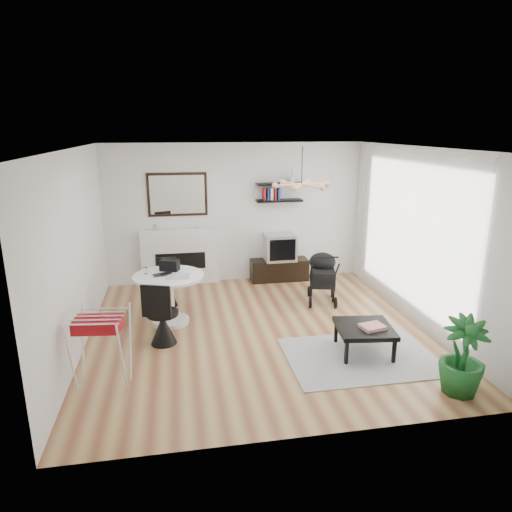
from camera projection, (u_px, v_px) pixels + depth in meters
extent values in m
plane|color=brown|center=(258.00, 331.00, 6.90)|extent=(5.00, 5.00, 0.00)
plane|color=white|center=(259.00, 148.00, 6.17)|extent=(5.00, 5.00, 0.00)
plane|color=white|center=(235.00, 213.00, 8.90)|extent=(5.00, 0.00, 5.00)
plane|color=white|center=(75.00, 253.00, 6.11)|extent=(0.00, 5.00, 5.00)
plane|color=white|center=(419.00, 237.00, 6.96)|extent=(0.00, 5.00, 5.00)
cube|color=white|center=(407.00, 235.00, 7.13)|extent=(0.04, 3.60, 2.60)
cube|color=white|center=(180.00, 257.00, 8.86)|extent=(1.50, 0.15, 1.10)
cube|color=black|center=(181.00, 261.00, 8.82)|extent=(0.95, 0.06, 0.32)
cube|color=black|center=(177.00, 194.00, 8.59)|extent=(1.12, 0.03, 0.82)
cube|color=white|center=(177.00, 195.00, 8.58)|extent=(1.02, 0.01, 0.72)
cube|color=black|center=(279.00, 200.00, 8.86)|extent=(0.90, 0.25, 0.04)
cube|color=black|center=(279.00, 184.00, 8.77)|extent=(0.90, 0.25, 0.04)
cube|color=black|center=(279.00, 270.00, 9.16)|extent=(1.14, 0.40, 0.43)
cube|color=#BCBCBF|center=(280.00, 247.00, 9.03)|extent=(0.60, 0.52, 0.52)
cube|color=black|center=(283.00, 250.00, 8.79)|extent=(0.51, 0.01, 0.42)
cylinder|color=white|center=(171.00, 321.00, 7.19)|extent=(0.58, 0.58, 0.06)
cylinder|color=white|center=(170.00, 299.00, 7.08)|extent=(0.15, 0.15, 0.69)
cylinder|color=white|center=(168.00, 276.00, 6.99)|extent=(1.08, 1.08, 0.04)
imported|color=black|center=(163.00, 275.00, 6.94)|extent=(0.34, 0.29, 0.02)
cube|color=black|center=(170.00, 265.00, 7.19)|extent=(0.33, 0.26, 0.17)
cube|color=silver|center=(178.00, 276.00, 6.92)|extent=(0.37, 0.32, 0.01)
cylinder|color=white|center=(146.00, 270.00, 7.03)|extent=(0.06, 0.06, 0.11)
cylinder|color=black|center=(167.00, 284.00, 7.78)|extent=(0.39, 0.39, 0.04)
cone|color=black|center=(168.00, 295.00, 7.84)|extent=(0.32, 0.32, 0.37)
cube|color=black|center=(166.00, 268.00, 7.88)|extent=(0.35, 0.05, 0.40)
cylinder|color=black|center=(162.00, 313.00, 6.38)|extent=(0.45, 0.45, 0.05)
cone|color=black|center=(163.00, 329.00, 6.45)|extent=(0.37, 0.37, 0.43)
cube|color=black|center=(156.00, 302.00, 6.12)|extent=(0.40, 0.17, 0.46)
cube|color=maroon|center=(99.00, 323.00, 5.23)|extent=(0.56, 0.36, 0.14)
cube|color=black|center=(323.00, 277.00, 7.93)|extent=(0.52, 0.66, 0.27)
ellipsoid|color=black|center=(322.00, 262.00, 8.04)|extent=(0.47, 0.47, 0.33)
cylinder|color=black|center=(325.00, 257.00, 7.45)|extent=(0.42, 0.13, 0.03)
torus|color=black|center=(309.00, 291.00, 8.31)|extent=(0.10, 0.21, 0.20)
torus|color=black|center=(333.00, 292.00, 8.28)|extent=(0.10, 0.21, 0.20)
torus|color=black|center=(310.00, 302.00, 7.79)|extent=(0.10, 0.21, 0.20)
torus|color=black|center=(336.00, 303.00, 7.76)|extent=(0.10, 0.21, 0.20)
cube|color=#9F9F9F|center=(360.00, 357.00, 6.11)|extent=(1.96, 1.42, 0.01)
cube|color=black|center=(365.00, 328.00, 6.14)|extent=(0.82, 0.82, 0.06)
cube|color=black|center=(346.00, 352.00, 5.88)|extent=(0.04, 0.04, 0.31)
cube|color=black|center=(394.00, 351.00, 5.91)|extent=(0.04, 0.04, 0.31)
cube|color=black|center=(336.00, 332.00, 6.48)|extent=(0.04, 0.04, 0.31)
cube|color=black|center=(379.00, 331.00, 6.51)|extent=(0.04, 0.04, 0.31)
cube|color=red|center=(372.00, 327.00, 6.07)|extent=(0.35, 0.30, 0.04)
imported|color=#185520|center=(463.00, 356.00, 5.18)|extent=(0.61, 0.61, 0.92)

